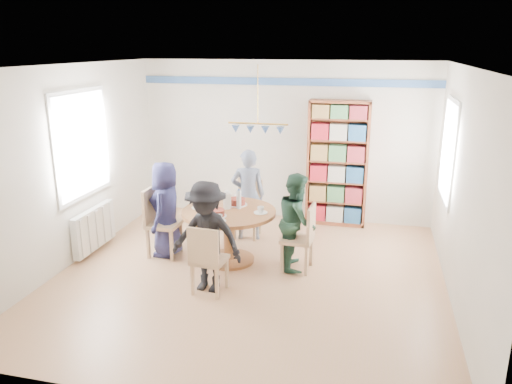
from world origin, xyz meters
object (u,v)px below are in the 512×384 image
(radiator, at_px, (94,229))
(chair_right, at_px, (303,235))
(chair_far, at_px, (249,205))
(person_right, at_px, (297,221))
(chair_left, at_px, (158,219))
(person_left, at_px, (166,209))
(bookshelf, at_px, (337,165))
(chair_near, at_px, (207,257))
(person_near, at_px, (207,237))
(person_far, at_px, (248,195))
(dining_table, at_px, (229,224))

(radiator, distance_m, chair_right, 3.07)
(chair_far, bearing_deg, person_right, -46.88)
(chair_left, height_order, person_left, person_left)
(chair_left, distance_m, bookshelf, 3.08)
(chair_left, bearing_deg, chair_near, -42.67)
(radiator, xyz_separation_m, bookshelf, (3.33, 2.04, 0.68))
(chair_near, height_order, person_near, person_near)
(person_right, height_order, bookshelf, bookshelf)
(chair_left, xyz_separation_m, person_right, (1.99, 0.06, 0.11))
(chair_near, bearing_deg, person_far, 89.44)
(person_left, relative_size, bookshelf, 0.66)
(person_right, relative_size, bookshelf, 0.63)
(chair_far, bearing_deg, chair_left, -135.42)
(radiator, relative_size, chair_left, 1.00)
(bookshelf, bearing_deg, chair_near, -113.84)
(person_near, bearing_deg, person_left, 141.50)
(dining_table, distance_m, person_near, 0.90)
(radiator, distance_m, person_right, 2.99)
(chair_near, bearing_deg, chair_far, 90.18)
(chair_far, bearing_deg, chair_right, -46.60)
(chair_near, xyz_separation_m, person_far, (0.02, 1.90, 0.22))
(person_right, bearing_deg, dining_table, 81.99)
(chair_right, relative_size, person_left, 0.67)
(chair_left, distance_m, chair_near, 1.46)
(chair_left, height_order, person_right, person_right)
(chair_near, distance_m, person_left, 1.42)
(dining_table, relative_size, person_right, 0.98)
(bookshelf, bearing_deg, person_far, -141.40)
(dining_table, relative_size, person_left, 0.95)
(chair_right, bearing_deg, person_near, -141.66)
(person_left, relative_size, person_near, 0.98)
(person_right, bearing_deg, chair_right, -144.39)
(chair_near, bearing_deg, bookshelf, 66.16)
(radiator, height_order, person_near, person_near)
(chair_far, bearing_deg, person_left, -133.41)
(chair_far, xyz_separation_m, person_far, (0.02, -0.14, 0.22))
(person_left, height_order, bookshelf, bookshelf)
(dining_table, distance_m, bookshelf, 2.36)
(chair_left, height_order, bookshelf, bookshelf)
(person_far, relative_size, person_near, 1.02)
(radiator, bearing_deg, person_left, 8.04)
(chair_near, bearing_deg, radiator, 156.86)
(person_left, distance_m, bookshelf, 2.96)
(chair_far, height_order, person_left, person_left)
(chair_left, distance_m, person_right, 2.00)
(chair_right, bearing_deg, person_left, 177.82)
(dining_table, height_order, chair_right, chair_right)
(chair_left, xyz_separation_m, person_left, (0.11, 0.04, 0.14))
(chair_right, xyz_separation_m, chair_far, (-1.03, 1.08, -0.01))
(person_left, xyz_separation_m, bookshelf, (2.25, 1.89, 0.34))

